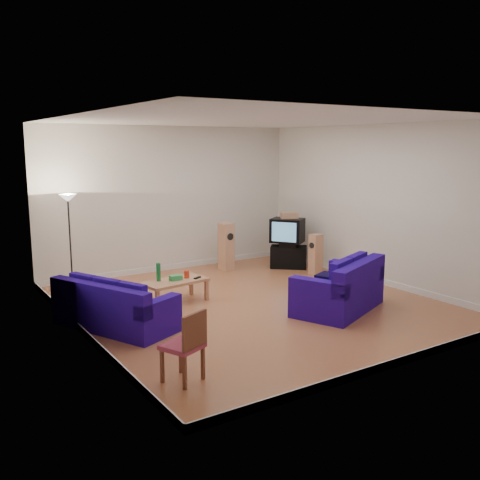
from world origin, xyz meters
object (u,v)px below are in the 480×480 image
sofa_three_seat (113,311)px  coffee_table (175,283)px  television (287,230)px  tv_stand (289,257)px  sofa_loveseat (341,291)px

sofa_three_seat → coffee_table: sofa_three_seat is taller
television → sofa_three_seat: bearing=-104.5°
coffee_table → sofa_three_seat: bearing=-153.4°
coffee_table → television: size_ratio=1.39×
tv_stand → television: 0.62m
sofa_loveseat → coffee_table: size_ratio=1.64×
sofa_loveseat → tv_stand: (1.24, 3.04, -0.08)m
sofa_three_seat → tv_stand: size_ratio=2.60×
sofa_three_seat → coffee_table: bearing=92.1°
sofa_loveseat → television: television is taller
sofa_loveseat → television: size_ratio=2.28×
coffee_table → television: 3.63m
sofa_loveseat → television: bearing=45.6°
coffee_table → tv_stand: tv_stand is taller
tv_stand → television: bearing=162.8°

